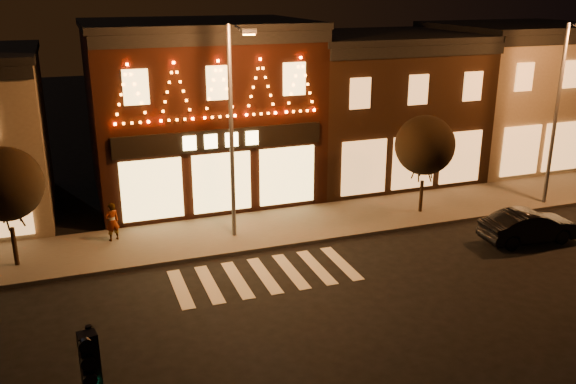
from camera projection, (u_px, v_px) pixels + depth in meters
ground at (305, 332)px, 18.37m from camera, size 120.00×120.00×0.00m
sidewalk_far at (280, 227)px, 26.12m from camera, size 44.00×4.00×0.15m
building_pulp at (200, 109)px, 29.51m from camera, size 10.20×8.34×8.30m
building_right_a at (376, 105)px, 32.71m from camera, size 9.20×8.28×7.50m
building_right_b at (516, 93)px, 35.57m from camera, size 9.20×8.28×7.80m
streetlamp_mid at (234, 118)px, 23.36m from camera, size 0.67×1.91×8.32m
streetlamp_right at (563, 102)px, 27.21m from camera, size 0.65×1.87×8.15m
tree_left at (5, 184)px, 21.48m from camera, size 2.63×2.63×4.39m
tree_right at (425, 145)px, 26.80m from camera, size 2.61×2.61×4.36m
dark_sedan at (529, 226)px, 24.65m from camera, size 4.03×1.61×1.30m
pedestrian at (112, 222)px, 24.37m from camera, size 0.67×0.56×1.56m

